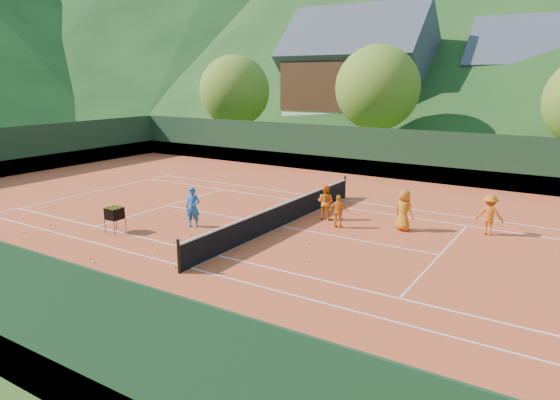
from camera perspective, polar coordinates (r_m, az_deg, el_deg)
The scene contains 36 objects.
ground at distance 20.42m, azimuth 0.21°, elevation -3.06°, with size 400.00×400.00×0.00m, color #33531A.
clay_court at distance 20.42m, azimuth 0.21°, elevation -3.04°, with size 40.00×24.00×0.02m, color #CB4420.
coach at distance 20.41m, azimuth -9.93°, elevation -0.83°, with size 0.60×0.39×1.64m, color blue.
student_a at distance 21.34m, azimuth 5.22°, elevation -0.24°, with size 0.73×0.57×1.50m, color orange.
student_b at distance 20.18m, azimuth 6.71°, elevation -1.31°, with size 0.79×0.33×1.35m, color orange.
student_c at distance 20.25m, azimuth 13.96°, elevation -1.15°, with size 0.80×0.52×1.64m, color #CC6C12.
student_d at distance 20.76m, azimuth 22.82°, elevation -1.57°, with size 1.02×0.59×1.58m, color orange.
tennis_ball_0 at distance 16.60m, azimuth 3.18°, elevation -6.92°, with size 0.07×0.07×0.07m, color yellow.
tennis_ball_1 at distance 14.15m, azimuth -15.58°, elevation -11.22°, with size 0.07×0.07×0.07m, color yellow.
tennis_ball_2 at distance 18.17m, azimuth -13.92°, elevation -5.46°, with size 0.07×0.07×0.07m, color yellow.
tennis_ball_3 at distance 12.56m, azimuth -8.47°, elevation -14.18°, with size 0.07×0.07×0.07m, color yellow.
tennis_ball_4 at distance 21.67m, azimuth -10.94°, elevation -2.18°, with size 0.07×0.07×0.07m, color yellow.
tennis_ball_5 at distance 17.98m, azimuth -20.92°, elevation -6.19°, with size 0.07×0.07×0.07m, color yellow.
tennis_ball_6 at distance 18.78m, azimuth -12.11°, elevation -4.73°, with size 0.07×0.07×0.07m, color yellow.
tennis_ball_7 at distance 17.29m, azimuth -26.21°, elevation -7.52°, with size 0.07×0.07×0.07m, color yellow.
tennis_ball_8 at distance 24.05m, azimuth -18.54°, elevation -1.07°, with size 0.07×0.07×0.07m, color yellow.
tennis_ball_9 at distance 17.68m, azimuth -25.07°, elevation -6.94°, with size 0.07×0.07×0.07m, color yellow.
tennis_ball_10 at distance 22.46m, azimuth -11.86°, elevation -1.66°, with size 0.07×0.07×0.07m, color yellow.
tennis_ball_11 at distance 16.39m, azimuth -11.94°, elevation -7.48°, with size 0.07×0.07×0.07m, color yellow.
tennis_ball_12 at distance 21.92m, azimuth -27.24°, elevation -3.31°, with size 0.07×0.07×0.07m, color yellow.
tennis_ball_13 at distance 18.36m, azimuth -27.30°, elevation -6.44°, with size 0.07×0.07×0.07m, color yellow.
tennis_ball_14 at distance 20.76m, azimuth -23.53°, elevation -3.80°, with size 0.07×0.07×0.07m, color yellow.
tennis_ball_15 at distance 19.50m, azimuth -10.22°, elevation -3.95°, with size 0.07×0.07×0.07m, color yellow.
tennis_ball_16 at distance 18.30m, azimuth 3.26°, elevation -4.93°, with size 0.07×0.07×0.07m, color yellow.
tennis_ball_17 at distance 22.56m, azimuth -24.85°, elevation -2.59°, with size 0.07×0.07×0.07m, color yellow.
tennis_ball_18 at distance 17.48m, azimuth -23.19°, elevation -6.97°, with size 0.07×0.07×0.07m, color yellow.
tennis_ball_19 at distance 17.95m, azimuth -27.51°, elevation -6.91°, with size 0.07×0.07×0.07m, color yellow.
tennis_ball_20 at distance 17.53m, azimuth -20.48°, elevation -6.66°, with size 0.07×0.07×0.07m, color yellow.
court_lines at distance 20.42m, azimuth 0.21°, elevation -3.00°, with size 23.83×11.03×0.00m.
tennis_net at distance 20.28m, azimuth 0.21°, elevation -1.66°, with size 0.10×12.07×1.10m.
perimeter_fence at distance 20.09m, azimuth 0.21°, elevation 0.40°, with size 40.40×24.24×3.00m.
ball_hopper at distance 20.45m, azimuth -18.39°, elevation -1.53°, with size 0.57×0.57×1.00m.
chalet_left at distance 50.83m, azimuth 8.89°, elevation 13.28°, with size 13.80×9.93×12.92m.
chalet_mid at distance 50.77m, azimuth 27.91°, elevation 11.15°, with size 12.65×8.82×11.45m.
tree_a at distance 43.50m, azimuth -5.18°, elevation 12.32°, with size 6.00×6.00×7.88m.
tree_b at distance 39.30m, azimuth 11.08°, elevation 12.45°, with size 6.40×6.40×8.40m.
Camera 1 is at (10.38, -16.57, 5.90)m, focal length 32.00 mm.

